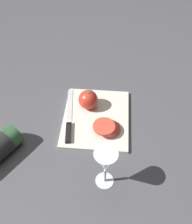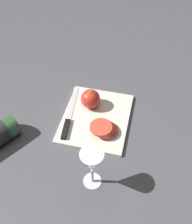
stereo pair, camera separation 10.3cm
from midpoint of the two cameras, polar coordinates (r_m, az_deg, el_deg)
name	(u,v)px [view 2 (the right image)]	position (r m, az deg, el deg)	size (l,w,h in m)	color
ground_plane	(93,102)	(1.13, 1.87, 2.12)	(3.00, 3.00, 0.00)	#4C4C51
cutting_board	(96,118)	(1.06, 2.78, -1.46)	(0.31, 0.26, 0.01)	silver
wine_glass	(92,163)	(0.81, 2.82, -11.36)	(0.07, 0.07, 0.17)	silver
whole_tomato	(91,99)	(1.07, 1.64, 2.71)	(0.08, 0.08, 0.08)	red
knife	(67,122)	(1.03, -3.41, -2.37)	(0.29, 0.05, 0.01)	silver
tomato_slice_stack_near	(104,129)	(1.00, 4.75, -3.83)	(0.10, 0.11, 0.04)	#DB4C38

